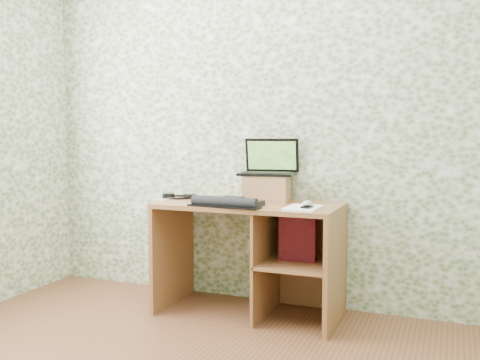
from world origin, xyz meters
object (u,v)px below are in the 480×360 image
at_px(keyboard, 228,202).
at_px(riser, 267,188).
at_px(notepad, 303,208).
at_px(desk, 262,243).
at_px(laptop, 269,166).

bearing_deg(keyboard, riser, 68.61).
distance_m(keyboard, notepad, 0.48).
xyz_separation_m(desk, notepad, (0.33, -0.18, 0.28)).
xyz_separation_m(riser, laptop, (0.00, 0.04, 0.15)).
xyz_separation_m(riser, notepad, (0.33, -0.29, -0.08)).
distance_m(desk, notepad, 0.46).
bearing_deg(notepad, laptop, 135.61).
distance_m(riser, laptop, 0.15).
xyz_separation_m(desk, keyboard, (-0.15, -0.22, 0.29)).
bearing_deg(notepad, riser, 139.27).
bearing_deg(riser, keyboard, -114.04).
bearing_deg(laptop, keyboard, -119.13).
relative_size(laptop, keyboard, 0.84).
bearing_deg(keyboard, laptop, 70.93).
height_order(desk, laptop, laptop).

